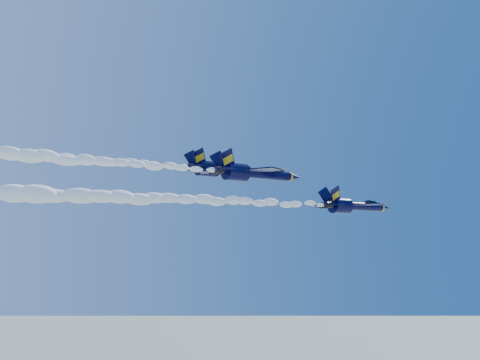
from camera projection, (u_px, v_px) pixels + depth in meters
jet_lead at (354, 206)px, 89.53m from camera, size 16.63×13.64×6.18m
smoke_trail_jet_lead at (193, 200)px, 70.63m from camera, size 49.09×2.12×1.91m
jet_second at (254, 173)px, 87.10m from camera, size 18.36×15.06×6.82m
smoke_trail_jet_second at (53, 158)px, 67.76m from camera, size 49.09×2.34×2.11m
jet_third at (224, 169)px, 92.37m from camera, size 17.15×14.07×6.37m
smoke_trail_jet_third at (34, 155)px, 73.33m from camera, size 49.09×2.19×1.97m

